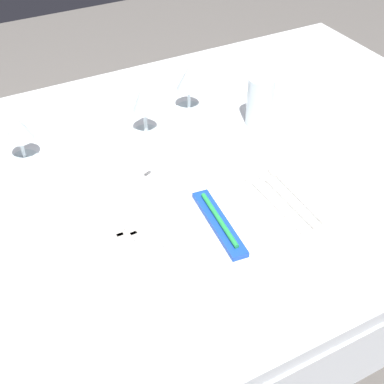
{
  "coord_description": "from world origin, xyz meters",
  "views": [
    {
      "loc": [
        -0.42,
        -0.92,
        1.53
      ],
      "look_at": [
        0.01,
        -0.11,
        0.76
      ],
      "focal_mm": 49.99,
      "sensor_mm": 36.0,
      "label": 1
    }
  ],
  "objects_px": {
    "toothbrush_package": "(219,223)",
    "drink_tumbler": "(260,102)",
    "wine_glass_centre": "(189,80)",
    "wine_glass_left": "(144,100)",
    "dinner_plate": "(219,228)",
    "fork_outer": "(146,250)",
    "spoon_dessert": "(280,192)",
    "coffee_cup_left": "(125,172)",
    "spoon_tea": "(289,187)",
    "fork_inner": "(131,253)",
    "wine_glass_right": "(18,129)",
    "spoon_soup": "(266,195)"
  },
  "relations": [
    {
      "from": "spoon_soup",
      "to": "fork_outer",
      "type": "bearing_deg",
      "value": -174.57
    },
    {
      "from": "dinner_plate",
      "to": "coffee_cup_left",
      "type": "height_order",
      "value": "coffee_cup_left"
    },
    {
      "from": "spoon_soup",
      "to": "wine_glass_right",
      "type": "height_order",
      "value": "wine_glass_right"
    },
    {
      "from": "dinner_plate",
      "to": "fork_inner",
      "type": "xyz_separation_m",
      "value": [
        -0.19,
        0.03,
        -0.01
      ]
    },
    {
      "from": "toothbrush_package",
      "to": "fork_inner",
      "type": "height_order",
      "value": "toothbrush_package"
    },
    {
      "from": "wine_glass_centre",
      "to": "drink_tumbler",
      "type": "bearing_deg",
      "value": -49.65
    },
    {
      "from": "wine_glass_left",
      "to": "drink_tumbler",
      "type": "distance_m",
      "value": 0.31
    },
    {
      "from": "dinner_plate",
      "to": "spoon_dessert",
      "type": "xyz_separation_m",
      "value": [
        0.19,
        0.04,
        -0.01
      ]
    },
    {
      "from": "toothbrush_package",
      "to": "spoon_dessert",
      "type": "height_order",
      "value": "toothbrush_package"
    },
    {
      "from": "spoon_dessert",
      "to": "drink_tumbler",
      "type": "height_order",
      "value": "drink_tumbler"
    },
    {
      "from": "fork_outer",
      "to": "spoon_tea",
      "type": "relative_size",
      "value": 0.93
    },
    {
      "from": "toothbrush_package",
      "to": "spoon_dessert",
      "type": "distance_m",
      "value": 0.19
    },
    {
      "from": "fork_inner",
      "to": "spoon_soup",
      "type": "height_order",
      "value": "spoon_soup"
    },
    {
      "from": "spoon_tea",
      "to": "drink_tumbler",
      "type": "xyz_separation_m",
      "value": [
        0.09,
        0.27,
        0.06
      ]
    },
    {
      "from": "coffee_cup_left",
      "to": "spoon_tea",
      "type": "bearing_deg",
      "value": -28.9
    },
    {
      "from": "spoon_tea",
      "to": "wine_glass_right",
      "type": "distance_m",
      "value": 0.66
    },
    {
      "from": "toothbrush_package",
      "to": "fork_outer",
      "type": "height_order",
      "value": "toothbrush_package"
    },
    {
      "from": "dinner_plate",
      "to": "fork_outer",
      "type": "xyz_separation_m",
      "value": [
        -0.16,
        0.02,
        -0.01
      ]
    },
    {
      "from": "dinner_plate",
      "to": "wine_glass_right",
      "type": "xyz_separation_m",
      "value": [
        -0.29,
        0.45,
        0.08
      ]
    },
    {
      "from": "fork_inner",
      "to": "drink_tumbler",
      "type": "xyz_separation_m",
      "value": [
        0.49,
        0.29,
        0.06
      ]
    },
    {
      "from": "spoon_tea",
      "to": "toothbrush_package",
      "type": "bearing_deg",
      "value": -167.49
    },
    {
      "from": "wine_glass_left",
      "to": "drink_tumbler",
      "type": "height_order",
      "value": "wine_glass_left"
    },
    {
      "from": "dinner_plate",
      "to": "coffee_cup_left",
      "type": "distance_m",
      "value": 0.26
    },
    {
      "from": "fork_inner",
      "to": "wine_glass_centre",
      "type": "xyz_separation_m",
      "value": [
        0.36,
        0.44,
        0.09
      ]
    },
    {
      "from": "toothbrush_package",
      "to": "coffee_cup_left",
      "type": "distance_m",
      "value": 0.26
    },
    {
      "from": "spoon_dessert",
      "to": "wine_glass_right",
      "type": "bearing_deg",
      "value": 139.92
    },
    {
      "from": "fork_inner",
      "to": "wine_glass_centre",
      "type": "bearing_deg",
      "value": 50.57
    },
    {
      "from": "spoon_dessert",
      "to": "wine_glass_right",
      "type": "distance_m",
      "value": 0.64
    },
    {
      "from": "spoon_dessert",
      "to": "toothbrush_package",
      "type": "bearing_deg",
      "value": -166.54
    },
    {
      "from": "dinner_plate",
      "to": "spoon_soup",
      "type": "height_order",
      "value": "dinner_plate"
    },
    {
      "from": "dinner_plate",
      "to": "drink_tumbler",
      "type": "relative_size",
      "value": 1.89
    },
    {
      "from": "spoon_dessert",
      "to": "coffee_cup_left",
      "type": "xyz_separation_m",
      "value": [
        -0.3,
        0.19,
        0.04
      ]
    },
    {
      "from": "dinner_plate",
      "to": "coffee_cup_left",
      "type": "xyz_separation_m",
      "value": [
        -0.11,
        0.23,
        0.03
      ]
    },
    {
      "from": "spoon_tea",
      "to": "coffee_cup_left",
      "type": "xyz_separation_m",
      "value": [
        -0.33,
        0.18,
        0.04
      ]
    },
    {
      "from": "spoon_tea",
      "to": "wine_glass_centre",
      "type": "height_order",
      "value": "wine_glass_centre"
    },
    {
      "from": "spoon_soup",
      "to": "wine_glass_centre",
      "type": "height_order",
      "value": "wine_glass_centre"
    },
    {
      "from": "wine_glass_left",
      "to": "wine_glass_right",
      "type": "relative_size",
      "value": 1.15
    },
    {
      "from": "fork_outer",
      "to": "wine_glass_left",
      "type": "relative_size",
      "value": 1.4
    },
    {
      "from": "wine_glass_left",
      "to": "drink_tumbler",
      "type": "xyz_separation_m",
      "value": [
        0.29,
        -0.1,
        -0.03
      ]
    },
    {
      "from": "toothbrush_package",
      "to": "drink_tumbler",
      "type": "xyz_separation_m",
      "value": [
        0.31,
        0.31,
        0.04
      ]
    },
    {
      "from": "toothbrush_package",
      "to": "fork_outer",
      "type": "distance_m",
      "value": 0.16
    },
    {
      "from": "fork_outer",
      "to": "spoon_soup",
      "type": "height_order",
      "value": "spoon_soup"
    },
    {
      "from": "fork_outer",
      "to": "coffee_cup_left",
      "type": "bearing_deg",
      "value": 77.69
    },
    {
      "from": "toothbrush_package",
      "to": "coffee_cup_left",
      "type": "height_order",
      "value": "coffee_cup_left"
    },
    {
      "from": "spoon_soup",
      "to": "coffee_cup_left",
      "type": "relative_size",
      "value": 2.07
    },
    {
      "from": "spoon_dessert",
      "to": "spoon_tea",
      "type": "distance_m",
      "value": 0.03
    },
    {
      "from": "spoon_dessert",
      "to": "drink_tumbler",
      "type": "xyz_separation_m",
      "value": [
        0.12,
        0.27,
        0.06
      ]
    },
    {
      "from": "spoon_dessert",
      "to": "wine_glass_left",
      "type": "distance_m",
      "value": 0.42
    },
    {
      "from": "spoon_soup",
      "to": "wine_glass_right",
      "type": "distance_m",
      "value": 0.61
    },
    {
      "from": "spoon_soup",
      "to": "spoon_dessert",
      "type": "height_order",
      "value": "same"
    }
  ]
}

